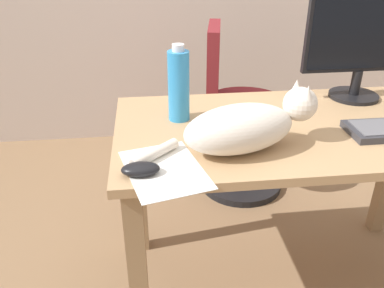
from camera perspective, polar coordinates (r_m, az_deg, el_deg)
ground_plane at (r=1.93m, az=12.20°, el=-18.16°), size 8.00×8.00×0.00m
desk at (r=1.54m, az=14.52°, el=-1.37°), size 1.32×0.69×0.76m
office_chair at (r=2.29m, az=6.27°, el=3.12°), size 0.49×0.48×0.95m
monitor at (r=1.75m, az=23.19°, el=13.03°), size 0.48×0.20×0.41m
cat at (r=1.25m, az=7.65°, el=2.58°), size 0.60×0.26×0.20m
computer_mouse at (r=1.14m, az=-7.31°, el=-3.55°), size 0.11×0.06×0.04m
paper_sheet at (r=1.17m, az=-3.93°, el=-3.60°), size 0.27×0.34×0.00m
water_bottle at (r=1.44m, az=-1.90°, el=8.30°), size 0.08×0.08×0.28m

